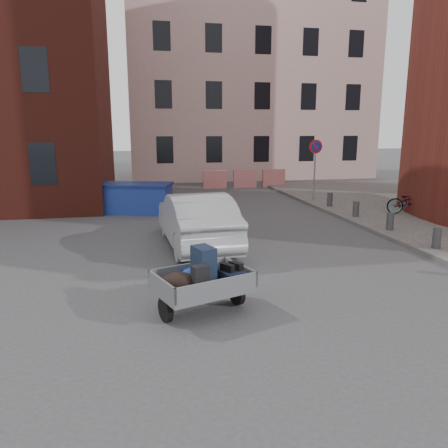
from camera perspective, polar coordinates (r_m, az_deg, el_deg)
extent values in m
plane|color=#38383A|center=(9.39, -0.12, -7.71)|extent=(120.00, 120.00, 0.00)
cube|color=#C9A39B|center=(31.84, 2.96, 19.09)|extent=(16.00, 8.00, 14.00)
cylinder|color=gray|center=(19.81, 11.74, 6.84)|extent=(0.07, 0.07, 2.60)
cylinder|color=red|center=(19.72, 11.90, 9.87)|extent=(0.60, 0.03, 0.60)
cylinder|color=navy|center=(19.71, 11.92, 9.86)|extent=(0.44, 0.03, 0.44)
cylinder|color=#3A3A3D|center=(12.83, 26.04, -1.67)|extent=(0.22, 0.22, 0.55)
cylinder|color=#3A3A3D|center=(14.59, 20.88, 0.33)|extent=(0.22, 0.22, 0.55)
cylinder|color=#3A3A3D|center=(16.45, 16.85, 1.89)|extent=(0.22, 0.22, 0.55)
cylinder|color=#3A3A3D|center=(18.39, 13.66, 3.12)|extent=(0.22, 0.22, 0.55)
cube|color=red|center=(24.18, -1.20, 5.84)|extent=(1.30, 0.18, 1.00)
cube|color=red|center=(24.54, 2.73, 5.92)|extent=(1.30, 0.18, 1.00)
cube|color=red|center=(25.00, 6.53, 5.97)|extent=(1.30, 0.18, 1.00)
cylinder|color=black|center=(7.60, -7.64, -11.01)|extent=(0.24, 0.45, 0.44)
cylinder|color=black|center=(8.23, 1.69, -9.03)|extent=(0.24, 0.45, 0.44)
cube|color=slate|center=(7.80, -2.79, -8.38)|extent=(1.88, 1.58, 0.08)
cube|color=slate|center=(7.42, -8.16, -8.11)|extent=(0.41, 1.05, 0.28)
cube|color=slate|center=(8.12, 2.06, -6.19)|extent=(0.41, 1.05, 0.28)
cube|color=slate|center=(8.18, -4.59, -6.07)|extent=(1.52, 0.58, 0.28)
cube|color=slate|center=(7.30, -0.80, -8.32)|extent=(1.52, 0.58, 0.28)
cube|color=slate|center=(8.58, -5.69, -6.91)|extent=(0.31, 0.69, 0.06)
cube|color=#172338|center=(7.74, -2.67, -5.50)|extent=(0.44, 0.53, 0.70)
cube|color=black|center=(7.90, 0.75, -6.82)|extent=(0.58, 0.70, 0.25)
ellipsoid|color=black|center=(7.47, -6.02, -7.58)|extent=(0.69, 0.54, 0.36)
cube|color=black|center=(7.42, -3.12, -7.19)|extent=(0.32, 0.26, 0.48)
ellipsoid|color=#1738AF|center=(8.02, -4.32, -6.61)|extent=(0.44, 0.41, 0.24)
cube|color=black|center=(7.76, 0.45, -5.70)|extent=(0.24, 0.28, 0.13)
cube|color=black|center=(7.85, 1.57, -5.49)|extent=(0.24, 0.28, 0.13)
cube|color=navy|center=(17.43, -11.47, 3.20)|extent=(2.94, 2.05, 1.07)
cube|color=navy|center=(17.35, -11.55, 5.09)|extent=(3.05, 2.16, 0.09)
imported|color=#9B9DA2|center=(12.16, -3.67, 0.60)|extent=(1.88, 4.68, 1.51)
imported|color=black|center=(17.63, 23.21, 2.68)|extent=(1.83, 1.04, 0.91)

